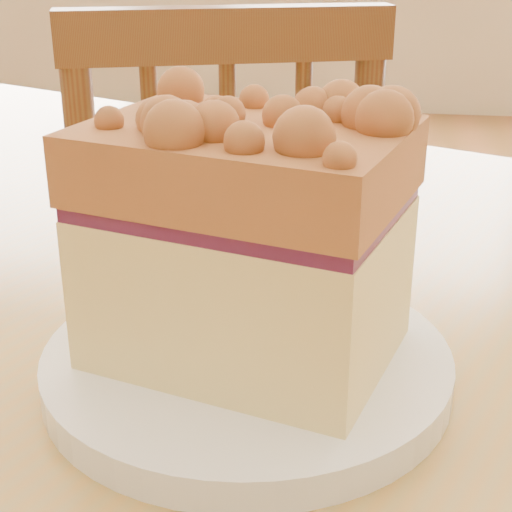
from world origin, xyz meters
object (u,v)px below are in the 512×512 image
at_px(plate, 247,364).
at_px(cake_slice, 244,233).
at_px(cafe_chair_main, 218,309).
at_px(cafe_table_main, 144,391).

distance_m(plate, cake_slice, 0.07).
relative_size(cafe_chair_main, plate, 4.52).
xyz_separation_m(cafe_table_main, plate, (0.10, -0.15, 0.12)).
relative_size(plate, cake_slice, 1.24).
bearing_deg(cafe_chair_main, cake_slice, 84.70).
height_order(cafe_table_main, cake_slice, cake_slice).
bearing_deg(plate, cake_slice, 166.22).
height_order(cafe_table_main, plate, plate).
height_order(cafe_chair_main, plate, cafe_chair_main).
distance_m(cafe_chair_main, cake_slice, 0.77).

